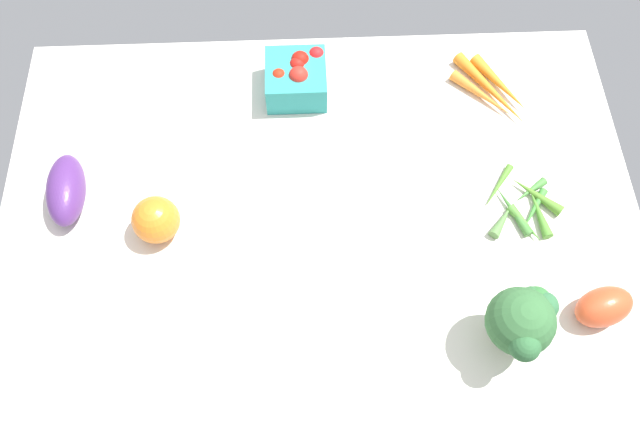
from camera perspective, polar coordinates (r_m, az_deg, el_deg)
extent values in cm
cube|color=silver|center=(104.14, 0.00, -0.75)|extent=(104.00, 76.00, 2.00)
cylinder|color=#A6BE84|center=(97.90, 16.49, -10.22)|extent=(3.80, 3.80, 4.47)
sphere|color=#346636|center=(92.57, 17.41, -9.16)|extent=(9.56, 9.56, 9.56)
sphere|color=#316D34|center=(93.94, 18.70, -7.37)|extent=(4.08, 4.08, 4.08)
sphere|color=#326839|center=(93.52, 18.33, -7.03)|extent=(2.86, 2.86, 2.86)
sphere|color=#31683E|center=(93.64, 19.27, -7.80)|extent=(4.15, 4.15, 4.15)
sphere|color=#2E6235|center=(90.11, 17.76, -11.18)|extent=(4.25, 4.25, 4.25)
cone|color=orange|center=(118.67, 14.22, 10.20)|extent=(10.59, 10.81, 2.04)
cone|color=orange|center=(119.62, 14.93, 10.63)|extent=(11.56, 16.31, 2.30)
cone|color=orange|center=(120.82, 15.72, 11.06)|extent=(9.33, 12.94, 2.33)
ellipsoid|color=#D64B28|center=(103.30, 23.96, -7.60)|extent=(10.19, 8.08, 5.71)
sphere|color=orange|center=(102.24, -14.41, -0.55)|extent=(7.46, 7.46, 7.46)
cube|color=teal|center=(114.82, -2.15, 11.83)|extent=(10.51, 10.51, 5.96)
sphere|color=red|center=(115.27, -0.32, 13.95)|extent=(2.86, 2.86, 2.86)
sphere|color=red|center=(112.58, -3.70, 12.13)|extent=(2.57, 2.57, 2.57)
sphere|color=red|center=(113.66, -2.02, 13.10)|extent=(2.81, 2.81, 2.81)
sphere|color=red|center=(111.84, -1.92, 12.16)|extent=(3.37, 3.37, 3.37)
sphere|color=red|center=(114.18, -1.78, 13.51)|extent=(3.16, 3.16, 3.16)
cone|color=#4E882C|center=(109.31, 15.54, 2.31)|extent=(6.43, 8.27, 1.26)
cone|color=#408E36|center=(109.06, 18.47, 0.53)|extent=(5.76, 7.64, 1.38)
cone|color=#4F9030|center=(108.67, 18.92, 0.08)|extent=(3.02, 8.89, 1.74)
cone|color=#417C34|center=(107.85, 16.73, 0.47)|extent=(5.24, 9.49, 1.55)
cone|color=#558D2C|center=(110.03, 18.69, 1.59)|extent=(8.22, 7.86, 1.88)
cone|color=#578444|center=(106.27, 15.96, -0.55)|extent=(5.33, 6.39, 1.81)
cone|color=#488B3C|center=(110.42, 18.23, 1.95)|extent=(6.03, 4.67, 1.40)
cone|color=#4E8E34|center=(107.07, 17.81, -0.90)|extent=(5.24, 7.06, 1.65)
ellipsoid|color=#512A71|center=(110.07, -21.69, 1.96)|extent=(7.11, 13.32, 6.05)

